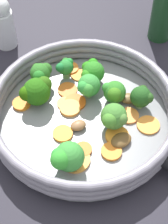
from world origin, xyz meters
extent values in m
plane|color=#232029|center=(0.00, 0.00, 0.00)|extent=(4.00, 4.00, 0.00)
cylinder|color=gray|center=(0.00, 0.00, 0.01)|extent=(0.30, 0.30, 0.01)
torus|color=gray|center=(0.00, 0.00, 0.02)|extent=(0.31, 0.31, 0.01)
torus|color=gray|center=(0.00, 0.00, 0.03)|extent=(0.31, 0.31, 0.01)
torus|color=gray|center=(0.00, 0.00, 0.05)|extent=(0.31, 0.31, 0.01)
sphere|color=gray|center=(0.04, -0.14, 0.02)|extent=(0.01, 0.01, 0.01)
sphere|color=gray|center=(0.09, -0.11, 0.02)|extent=(0.01, 0.01, 0.01)
cylinder|color=orange|center=(0.07, -0.03, 0.01)|extent=(0.05, 0.05, 0.00)
cylinder|color=#F99E3D|center=(-0.05, -0.07, 0.01)|extent=(0.06, 0.06, 0.00)
cylinder|color=orange|center=(0.03, -0.06, 0.02)|extent=(0.05, 0.05, 0.01)
cylinder|color=orange|center=(0.09, -0.06, 0.01)|extent=(0.05, 0.05, 0.00)
cylinder|color=orange|center=(-0.09, 0.07, 0.02)|extent=(0.04, 0.04, 0.01)
cylinder|color=orange|center=(-0.05, -0.02, 0.02)|extent=(0.04, 0.04, 0.00)
cylinder|color=orange|center=(0.00, 0.07, 0.01)|extent=(0.04, 0.04, 0.00)
cylinder|color=orange|center=(-0.03, -0.06, 0.02)|extent=(0.04, 0.04, 0.01)
cylinder|color=orange|center=(0.03, 0.11, 0.02)|extent=(0.04, 0.04, 0.01)
cylinder|color=orange|center=(0.00, 0.04, 0.01)|extent=(0.04, 0.04, 0.00)
cylinder|color=#F8973C|center=(-0.02, 0.04, 0.01)|extent=(0.04, 0.04, 0.00)
cylinder|color=#F9973A|center=(-0.01, 0.03, 0.02)|extent=(0.04, 0.04, 0.01)
cylinder|color=orange|center=(0.01, -0.08, 0.02)|extent=(0.04, 0.04, 0.01)
cylinder|color=orange|center=(0.03, 0.09, 0.01)|extent=(0.04, 0.04, 0.00)
cylinder|color=#7DAB6B|center=(0.01, 0.10, 0.02)|extent=(0.01, 0.01, 0.02)
sphere|color=#25742E|center=(0.01, 0.10, 0.04)|extent=(0.03, 0.03, 0.03)
sphere|color=#1D6F31|center=(0.00, 0.10, 0.04)|extent=(0.02, 0.02, 0.02)
sphere|color=#207C2D|center=(0.02, 0.10, 0.04)|extent=(0.01, 0.01, 0.01)
sphere|color=#266F25|center=(0.02, 0.11, 0.04)|extent=(0.02, 0.02, 0.02)
cylinder|color=#8CB35D|center=(-0.04, 0.10, 0.02)|extent=(0.02, 0.02, 0.02)
sphere|color=#296521|center=(-0.04, 0.10, 0.04)|extent=(0.04, 0.04, 0.04)
sphere|color=#216C20|center=(-0.04, 0.09, 0.05)|extent=(0.02, 0.02, 0.02)
sphere|color=#2A631C|center=(-0.04, 0.11, 0.05)|extent=(0.02, 0.02, 0.02)
sphere|color=#275B1D|center=(-0.03, 0.10, 0.05)|extent=(0.02, 0.02, 0.02)
cylinder|color=#8DB26D|center=(0.10, -0.02, 0.02)|extent=(0.01, 0.01, 0.02)
sphere|color=#1E4A19|center=(0.10, -0.02, 0.04)|extent=(0.04, 0.04, 0.04)
sphere|color=#204516|center=(0.11, -0.01, 0.04)|extent=(0.02, 0.02, 0.02)
sphere|color=#244D1B|center=(0.10, -0.03, 0.04)|extent=(0.02, 0.02, 0.02)
cylinder|color=#6C995A|center=(0.06, 0.01, 0.02)|extent=(0.01, 0.01, 0.01)
sphere|color=#2E7624|center=(0.06, 0.01, 0.04)|extent=(0.04, 0.04, 0.04)
sphere|color=#37721B|center=(0.06, 0.00, 0.04)|extent=(0.02, 0.02, 0.02)
sphere|color=#2F7D2B|center=(0.05, 0.02, 0.04)|extent=(0.02, 0.02, 0.02)
cylinder|color=#6F8C55|center=(-0.06, -0.08, 0.02)|extent=(0.01, 0.01, 0.01)
sphere|color=#368835|center=(-0.06, -0.08, 0.04)|extent=(0.05, 0.05, 0.05)
sphere|color=#2E8D31|center=(-0.08, -0.07, 0.05)|extent=(0.02, 0.02, 0.02)
sphere|color=green|center=(-0.08, -0.08, 0.05)|extent=(0.03, 0.03, 0.03)
sphere|color=#338A30|center=(-0.08, -0.07, 0.04)|extent=(0.02, 0.02, 0.02)
cylinder|color=#7EB06E|center=(0.05, 0.07, 0.02)|extent=(0.01, 0.01, 0.01)
sphere|color=#29781F|center=(0.05, 0.07, 0.04)|extent=(0.04, 0.04, 0.04)
sphere|color=#247E16|center=(0.06, 0.08, 0.04)|extent=(0.02, 0.02, 0.02)
sphere|color=#287C16|center=(0.05, 0.08, 0.04)|extent=(0.02, 0.02, 0.02)
sphere|color=#2D801B|center=(0.04, 0.06, 0.04)|extent=(0.02, 0.02, 0.02)
cylinder|color=#7EA86A|center=(0.04, -0.04, 0.02)|extent=(0.01, 0.01, 0.02)
sphere|color=#3F7B2F|center=(0.04, -0.04, 0.04)|extent=(0.04, 0.04, 0.04)
sphere|color=#417F29|center=(0.02, -0.05, 0.05)|extent=(0.02, 0.02, 0.02)
sphere|color=#487430|center=(0.04, -0.05, 0.05)|extent=(0.02, 0.02, 0.02)
cylinder|color=#7EA451|center=(-0.06, 0.06, 0.02)|extent=(0.01, 0.01, 0.02)
sphere|color=#215B0F|center=(-0.06, 0.06, 0.04)|extent=(0.05, 0.05, 0.05)
sphere|color=#2A5711|center=(-0.04, 0.07, 0.05)|extent=(0.03, 0.03, 0.03)
sphere|color=#275908|center=(-0.07, 0.06, 0.04)|extent=(0.03, 0.03, 0.03)
cylinder|color=#7DA968|center=(0.03, 0.04, 0.02)|extent=(0.01, 0.01, 0.02)
sphere|color=#358936|center=(0.03, 0.04, 0.04)|extent=(0.04, 0.04, 0.04)
sphere|color=green|center=(0.02, 0.03, 0.05)|extent=(0.02, 0.02, 0.02)
sphere|color=#378A31|center=(0.02, 0.03, 0.05)|extent=(0.02, 0.02, 0.02)
ellipsoid|color=brown|center=(0.03, -0.07, 0.02)|extent=(0.04, 0.03, 0.01)
ellipsoid|color=olive|center=(-0.02, -0.02, 0.02)|extent=(0.03, 0.02, 0.01)
ellipsoid|color=brown|center=(0.09, 0.00, 0.02)|extent=(0.03, 0.03, 0.01)
cylinder|color=silver|center=(-0.06, 0.25, 0.04)|extent=(0.04, 0.04, 0.08)
sphere|color=silver|center=(-0.06, 0.25, 0.09)|extent=(0.04, 0.04, 0.04)
cylinder|color=#193D1E|center=(0.24, 0.13, 0.08)|extent=(0.05, 0.05, 0.15)
camera|label=1|loc=(-0.17, -0.35, 0.52)|focal=60.00mm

